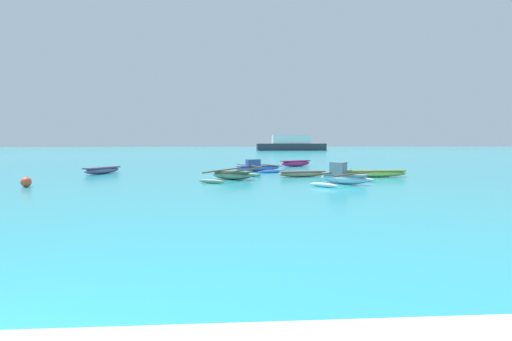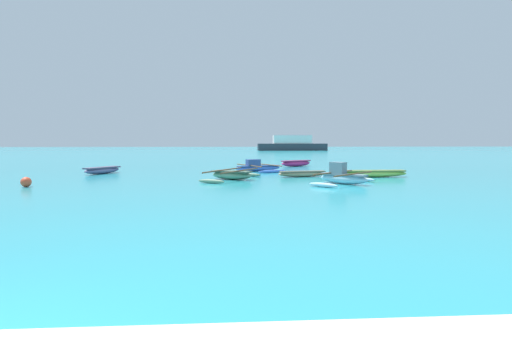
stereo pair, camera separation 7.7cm
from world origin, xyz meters
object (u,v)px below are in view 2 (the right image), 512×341
at_px(moored_boat_1, 343,177).
at_px(moored_boat_3, 296,163).
at_px(moored_boat_0, 258,167).
at_px(moored_boat_5, 374,173).
at_px(distant_ferry, 292,144).
at_px(moored_boat_6, 232,175).
at_px(moored_boat_2, 102,170).
at_px(moored_boat_4, 302,174).
at_px(mooring_buoy_0, 26,182).

xyz_separation_m(moored_boat_1, moored_boat_3, (-0.13, 12.60, -0.07)).
relative_size(moored_boat_1, moored_boat_3, 1.37).
height_order(moored_boat_0, moored_boat_5, moored_boat_0).
height_order(moored_boat_5, distant_ferry, distant_ferry).
bearing_deg(moored_boat_3, moored_boat_1, -116.56).
bearing_deg(distant_ferry, moored_boat_6, -101.92).
bearing_deg(moored_boat_2, moored_boat_3, -33.52).
distance_m(moored_boat_3, moored_boat_6, 11.39).
height_order(moored_boat_2, moored_boat_6, moored_boat_6).
bearing_deg(moored_boat_2, distant_ferry, 11.31).
bearing_deg(moored_boat_1, moored_boat_4, 154.39).
height_order(moored_boat_2, distant_ferry, distant_ferry).
xyz_separation_m(moored_boat_3, moored_boat_4, (-1.11, -8.90, -0.07)).
distance_m(moored_boat_5, distant_ferry, 57.88).
xyz_separation_m(moored_boat_3, moored_boat_5, (2.85, -9.32, -0.04)).
distance_m(moored_boat_3, distant_ferry, 48.94).
bearing_deg(moored_boat_2, moored_boat_4, -71.85).
bearing_deg(moored_boat_2, moored_boat_1, -84.82).
bearing_deg(moored_boat_1, distant_ferry, 129.24).
bearing_deg(moored_boat_0, distant_ferry, 53.21).
distance_m(moored_boat_5, mooring_buoy_0, 17.41).
xyz_separation_m(moored_boat_2, moored_boat_3, (13.05, 6.00, 0.03)).
height_order(moored_boat_3, moored_boat_6, moored_boat_6).
relative_size(moored_boat_0, moored_boat_2, 1.62).
distance_m(moored_boat_1, moored_boat_3, 12.60).
relative_size(moored_boat_3, moored_boat_6, 0.61).
distance_m(moored_boat_4, mooring_buoy_0, 13.68).
bearing_deg(moored_boat_3, moored_boat_4, -124.26).
distance_m(moored_boat_0, moored_boat_5, 7.82).
distance_m(moored_boat_2, distant_ferry, 58.06).
height_order(moored_boat_1, distant_ferry, distant_ferry).
relative_size(moored_boat_3, mooring_buoy_0, 6.05).
bearing_deg(distant_ferry, moored_boat_1, -96.68).
xyz_separation_m(moored_boat_1, moored_boat_6, (-5.22, 2.42, -0.09)).
bearing_deg(distant_ferry, moored_boat_3, -98.54).
distance_m(moored_boat_2, moored_boat_5, 16.25).
bearing_deg(moored_boat_3, moored_boat_5, -100.13).
bearing_deg(mooring_buoy_0, moored_boat_4, 17.13).
distance_m(moored_boat_4, moored_boat_5, 3.99).
relative_size(moored_boat_2, mooring_buoy_0, 5.71).
xyz_separation_m(moored_boat_1, mooring_buoy_0, (-14.31, -0.32, -0.11)).
xyz_separation_m(moored_boat_3, distant_ferry, (7.27, 48.38, 0.97)).
bearing_deg(distant_ferry, moored_boat_4, -98.32).
relative_size(moored_boat_1, distant_ferry, 0.27).
bearing_deg(moored_boat_5, moored_boat_3, 105.86).
distance_m(moored_boat_0, mooring_buoy_0, 13.72).
bearing_deg(moored_boat_5, distant_ferry, 84.46).
bearing_deg(distant_ferry, moored_boat_5, -94.38).
bearing_deg(moored_boat_0, moored_boat_6, -132.83).
distance_m(moored_boat_6, mooring_buoy_0, 9.49).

